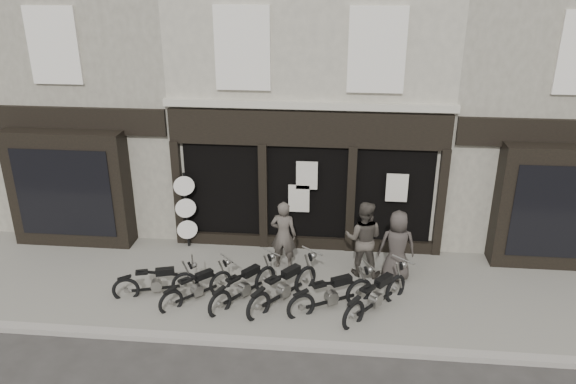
# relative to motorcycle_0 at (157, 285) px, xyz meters

# --- Properties ---
(ground_plane) EXTENTS (90.00, 90.00, 0.00)m
(ground_plane) POSITION_rel_motorcycle_0_xyz_m (3.31, -0.25, -0.38)
(ground_plane) COLOR #2D2B28
(ground_plane) RESTS_ON ground
(pavement) EXTENTS (30.00, 4.20, 0.12)m
(pavement) POSITION_rel_motorcycle_0_xyz_m (3.31, 0.65, -0.32)
(pavement) COLOR slate
(pavement) RESTS_ON ground_plane
(kerb) EXTENTS (30.00, 0.25, 0.13)m
(kerb) POSITION_rel_motorcycle_0_xyz_m (3.31, -1.50, -0.31)
(kerb) COLOR gray
(kerb) RESTS_ON ground_plane
(central_building) EXTENTS (7.30, 6.22, 8.34)m
(central_building) POSITION_rel_motorcycle_0_xyz_m (3.31, 5.71, 3.70)
(central_building) COLOR #B6AF9C
(central_building) RESTS_ON ground
(neighbour_left) EXTENTS (5.60, 6.73, 8.34)m
(neighbour_left) POSITION_rel_motorcycle_0_xyz_m (-3.04, 5.65, 3.66)
(neighbour_left) COLOR #9D9785
(neighbour_left) RESTS_ON ground
(neighbour_right) EXTENTS (5.60, 6.73, 8.34)m
(neighbour_right) POSITION_rel_motorcycle_0_xyz_m (9.66, 5.65, 3.66)
(neighbour_right) COLOR #9D9785
(neighbour_right) RESTS_ON ground
(motorcycle_0) EXTENTS (1.92, 0.84, 0.95)m
(motorcycle_0) POSITION_rel_motorcycle_0_xyz_m (0.00, 0.00, 0.00)
(motorcycle_0) COLOR black
(motorcycle_0) RESTS_ON ground
(motorcycle_1) EXTENTS (1.51, 1.50, 0.92)m
(motorcycle_1) POSITION_rel_motorcycle_0_xyz_m (0.99, -0.10, -0.01)
(motorcycle_1) COLOR black
(motorcycle_1) RESTS_ON ground
(motorcycle_2) EXTENTS (1.46, 1.80, 1.00)m
(motorcycle_2) POSITION_rel_motorcycle_0_xyz_m (2.06, 0.01, 0.02)
(motorcycle_2) COLOR black
(motorcycle_2) RESTS_ON ground
(motorcycle_3) EXTENTS (1.59, 1.91, 1.07)m
(motorcycle_3) POSITION_rel_motorcycle_0_xyz_m (2.97, -0.00, 0.05)
(motorcycle_3) COLOR black
(motorcycle_3) RESTS_ON ground
(motorcycle_4) EXTENTS (1.95, 1.31, 1.03)m
(motorcycle_4) POSITION_rel_motorcycle_0_xyz_m (4.07, -0.16, 0.03)
(motorcycle_4) COLOR black
(motorcycle_4) RESTS_ON ground
(motorcycle_5) EXTENTS (1.62, 1.83, 1.06)m
(motorcycle_5) POSITION_rel_motorcycle_0_xyz_m (5.05, -0.15, 0.04)
(motorcycle_5) COLOR black
(motorcycle_5) RESTS_ON ground
(man_left) EXTENTS (0.69, 0.49, 1.79)m
(man_left) POSITION_rel_motorcycle_0_xyz_m (2.80, 1.56, 0.64)
(man_left) COLOR #49423C
(man_left) RESTS_ON pavement
(man_centre) EXTENTS (1.05, 0.88, 1.93)m
(man_centre) POSITION_rel_motorcycle_0_xyz_m (4.78, 1.43, 0.71)
(man_centre) COLOR #423C35
(man_centre) RESTS_ON pavement
(man_right) EXTENTS (0.90, 0.60, 1.79)m
(man_right) POSITION_rel_motorcycle_0_xyz_m (5.58, 1.25, 0.64)
(man_right) COLOR #37312D
(man_right) RESTS_ON pavement
(advert_sign_post) EXTENTS (0.53, 0.35, 2.25)m
(advert_sign_post) POSITION_rel_motorcycle_0_xyz_m (0.11, 2.40, 0.72)
(advert_sign_post) COLOR black
(advert_sign_post) RESTS_ON ground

